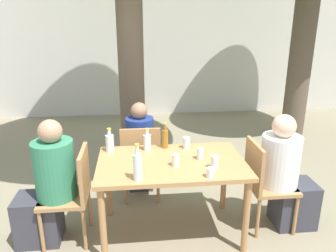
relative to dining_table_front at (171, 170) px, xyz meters
The scene contains 18 objects.
ground_plane 0.68m from the dining_table_front, ahead, with size 30.00×30.00×0.00m, color gray.
cafe_building_wall 4.37m from the dining_table_front, 90.00° to the left, with size 10.00×0.08×2.80m.
dining_table_front is the anchor object (origin of this frame).
patio_chair_0 0.94m from the dining_table_front, behind, with size 0.44×0.44×0.92m.
patio_chair_1 0.94m from the dining_table_front, ahead, with size 0.44×0.44×0.92m.
patio_chair_2 0.74m from the dining_table_front, 112.67° to the left, with size 0.44×0.44×0.92m.
person_seated_0 1.17m from the dining_table_front, behind, with size 0.58×0.37×1.22m.
person_seated_1 1.17m from the dining_table_front, ahead, with size 0.59×0.38×1.20m.
person_seated_2 0.96m from the dining_table_front, 106.99° to the left, with size 0.33×0.56×1.14m.
water_bottle_0 0.52m from the dining_table_front, 133.12° to the right, with size 0.07×0.07×0.32m.
water_bottle_1 0.41m from the dining_table_front, 125.37° to the left, with size 0.07×0.07×0.23m.
water_bottle_2 0.69m from the dining_table_front, 152.76° to the left, with size 0.08×0.08×0.25m.
amber_bottle_3 0.39m from the dining_table_front, 94.31° to the left, with size 0.06×0.06×0.27m.
drinking_glass_0 0.31m from the dining_table_front, ahead, with size 0.06×0.06×0.11m.
drinking_glass_1 0.44m from the dining_table_front, 27.41° to the right, with size 0.07×0.07×0.12m.
drinking_glass_2 0.48m from the dining_table_front, 51.04° to the right, with size 0.07×0.07×0.08m.
drinking_glass_3 0.39m from the dining_table_front, 58.03° to the left, with size 0.07×0.07×0.12m.
drinking_glass_4 0.18m from the dining_table_front, 75.55° to the right, with size 0.07×0.07×0.11m.
Camera 1 is at (-0.33, -2.80, 2.06)m, focal length 35.00 mm.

